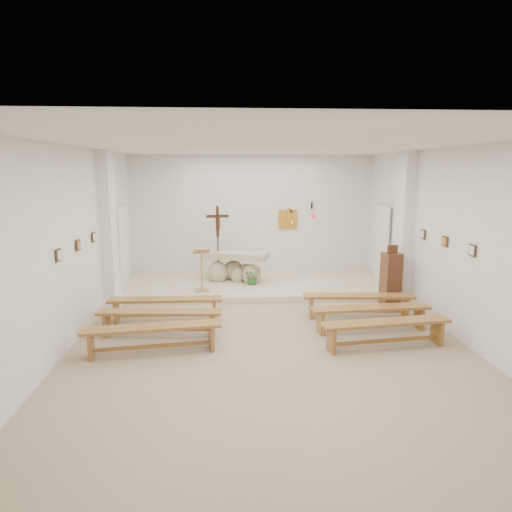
{
  "coord_description": "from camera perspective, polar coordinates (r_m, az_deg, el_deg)",
  "views": [
    {
      "loc": [
        -0.74,
        -8.25,
        3.09
      ],
      "look_at": [
        -0.1,
        1.6,
        1.21
      ],
      "focal_mm": 32.0,
      "sensor_mm": 36.0,
      "label": 1
    }
  ],
  "objects": [
    {
      "name": "potted_plant",
      "position": [
        11.79,
        -0.39,
        -2.45
      ],
      "size": [
        0.5,
        0.46,
        0.48
      ],
      "primitive_type": "imported",
      "rotation": [
        0.0,
        0.0,
        0.21
      ],
      "color": "#2C5923",
      "rests_on": "sanctuary_platform"
    },
    {
      "name": "station_frame_right_front",
      "position": [
        8.67,
        25.42,
        0.65
      ],
      "size": [
        0.03,
        0.2,
        0.2
      ],
      "primitive_type": "cube",
      "color": "#432D1D",
      "rests_on": "wall_right"
    },
    {
      "name": "radiator_left",
      "position": [
        11.62,
        -17.0,
        -3.73
      ],
      "size": [
        0.1,
        0.85,
        0.52
      ],
      "primitive_type": "cube",
      "color": "silver",
      "rests_on": "ground"
    },
    {
      "name": "bench_left_front",
      "position": [
        9.6,
        -11.25,
        -5.9
      ],
      "size": [
        2.32,
        0.39,
        0.49
      ],
      "rotation": [
        0.0,
        0.0,
        -0.01
      ],
      "color": "olive",
      "rests_on": "ground"
    },
    {
      "name": "sanctuary_lamp",
      "position": [
        13.26,
        7.17,
        5.16
      ],
      "size": [
        0.11,
        0.36,
        0.44
      ],
      "color": "black",
      "rests_on": "wall_back"
    },
    {
      "name": "lectern",
      "position": [
        11.18,
        -6.8,
        -1.68
      ],
      "size": [
        0.45,
        0.4,
        1.1
      ],
      "rotation": [
        0.0,
        0.0,
        0.22
      ],
      "color": "tan",
      "rests_on": "sanctuary_platform"
    },
    {
      "name": "ceiling",
      "position": [
        8.29,
        1.46,
        13.56
      ],
      "size": [
        7.0,
        10.0,
        0.02
      ],
      "primitive_type": "cube",
      "color": "silver",
      "rests_on": "wall_back"
    },
    {
      "name": "bench_right_front",
      "position": [
        9.9,
        12.67,
        -5.44
      ],
      "size": [
        2.34,
        0.53,
        0.49
      ],
      "rotation": [
        0.0,
        0.0,
        -0.07
      ],
      "color": "olive",
      "rests_on": "ground"
    },
    {
      "name": "pilaster_right",
      "position": [
        11.13,
        18.04,
        3.34
      ],
      "size": [
        0.26,
        0.55,
        3.5
      ],
      "primitive_type": "cube",
      "color": "white",
      "rests_on": "ground"
    },
    {
      "name": "wall_left",
      "position": [
        8.8,
        -21.87,
        1.26
      ],
      "size": [
        0.02,
        10.0,
        3.5
      ],
      "primitive_type": "cube",
      "color": "white",
      "rests_on": "ground"
    },
    {
      "name": "bench_right_second",
      "position": [
        9.13,
        14.16,
        -6.89
      ],
      "size": [
        2.34,
        0.53,
        0.49
      ],
      "rotation": [
        0.0,
        0.0,
        0.07
      ],
      "color": "olive",
      "rests_on": "ground"
    },
    {
      "name": "gold_wall_relief",
      "position": [
        13.41,
        4.0,
        4.6
      ],
      "size": [
        0.55,
        0.04,
        0.55
      ],
      "primitive_type": "cube",
      "color": "gold",
      "rests_on": "wall_back"
    },
    {
      "name": "sanctuary_platform",
      "position": [
        12.15,
        -0.1,
        -3.57
      ],
      "size": [
        6.98,
        3.0,
        0.15
      ],
      "primitive_type": "cube",
      "color": "beige",
      "rests_on": "ground"
    },
    {
      "name": "bench_left_second",
      "position": [
        8.8,
        -11.96,
        -7.47
      ],
      "size": [
        2.34,
        0.54,
        0.49
      ],
      "rotation": [
        0.0,
        0.0,
        -0.07
      ],
      "color": "olive",
      "rests_on": "ground"
    },
    {
      "name": "wall_right",
      "position": [
        9.37,
        23.19,
        1.7
      ],
      "size": [
        0.02,
        10.0,
        3.5
      ],
      "primitive_type": "cube",
      "color": "white",
      "rests_on": "ground"
    },
    {
      "name": "altar",
      "position": [
        12.19,
        -2.53,
        -1.6
      ],
      "size": [
        1.77,
        1.14,
        0.85
      ],
      "rotation": [
        0.0,
        0.0,
        -0.32
      ],
      "color": "beige",
      "rests_on": "sanctuary_platform"
    },
    {
      "name": "pilaster_left",
      "position": [
        10.67,
        -17.97,
        3.05
      ],
      "size": [
        0.26,
        0.55,
        3.5
      ],
      "primitive_type": "cube",
      "color": "white",
      "rests_on": "ground"
    },
    {
      "name": "bench_left_third",
      "position": [
        8.01,
        -12.82,
        -9.35
      ],
      "size": [
        2.34,
        0.67,
        0.49
      ],
      "rotation": [
        0.0,
        0.0,
        0.13
      ],
      "color": "olive",
      "rests_on": "ground"
    },
    {
      "name": "crucifix_stand",
      "position": [
        12.21,
        -4.8,
        2.31
      ],
      "size": [
        0.6,
        0.26,
        1.98
      ],
      "rotation": [
        0.0,
        0.0,
        0.16
      ],
      "color": "#341D10",
      "rests_on": "sanctuary_platform"
    },
    {
      "name": "radiator_right",
      "position": [
        12.05,
        16.68,
        -3.2
      ],
      "size": [
        0.1,
        0.85,
        0.52
      ],
      "primitive_type": "cube",
      "color": "silver",
      "rests_on": "ground"
    },
    {
      "name": "station_frame_left_rear",
      "position": [
        9.93,
        -19.63,
        2.24
      ],
      "size": [
        0.03,
        0.2,
        0.2
      ],
      "primitive_type": "cube",
      "color": "#432D1D",
      "rests_on": "wall_left"
    },
    {
      "name": "bench_right_third",
      "position": [
        8.38,
        15.92,
        -8.6
      ],
      "size": [
        2.34,
        0.66,
        0.49
      ],
      "rotation": [
        0.0,
        0.0,
        0.13
      ],
      "color": "olive",
      "rests_on": "ground"
    },
    {
      "name": "station_frame_left_front",
      "position": [
        8.05,
        -23.46,
        0.1
      ],
      "size": [
        0.03,
        0.2,
        0.2
      ],
      "primitive_type": "cube",
      "color": "#432D1D",
      "rests_on": "wall_left"
    },
    {
      "name": "wall_back",
      "position": [
        13.33,
        -0.51,
        5.02
      ],
      "size": [
        7.0,
        0.02,
        3.5
      ],
      "primitive_type": "cube",
      "color": "white",
      "rests_on": "ground"
    },
    {
      "name": "station_frame_right_mid",
      "position": [
        9.54,
        22.54,
        1.71
      ],
      "size": [
        0.03,
        0.2,
        0.2
      ],
      "primitive_type": "cube",
      "color": "#432D1D",
      "rests_on": "wall_right"
    },
    {
      "name": "donation_pedestal",
      "position": [
        10.91,
        16.5,
        -2.74
      ],
      "size": [
        0.43,
        0.43,
        1.41
      ],
      "rotation": [
        0.0,
        0.0,
        0.14
      ],
      "color": "#572E18",
      "rests_on": "ground"
    },
    {
      "name": "station_frame_right_rear",
      "position": [
        10.44,
        20.14,
        2.59
      ],
      "size": [
        0.03,
        0.2,
        0.2
      ],
      "primitive_type": "cube",
      "color": "#432D1D",
      "rests_on": "wall_right"
    },
    {
      "name": "station_frame_left_mid",
      "position": [
        8.99,
        -21.35,
        1.28
      ],
      "size": [
        0.03,
        0.2,
        0.2
      ],
      "primitive_type": "cube",
      "color": "#432D1D",
      "rests_on": "wall_left"
    },
    {
      "name": "ground",
      "position": [
        8.84,
        1.35,
        -9.66
      ],
      "size": [
        7.0,
        10.0,
        0.0
      ],
      "primitive_type": "cube",
      "color": "tan",
      "rests_on": "ground"
    }
  ]
}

